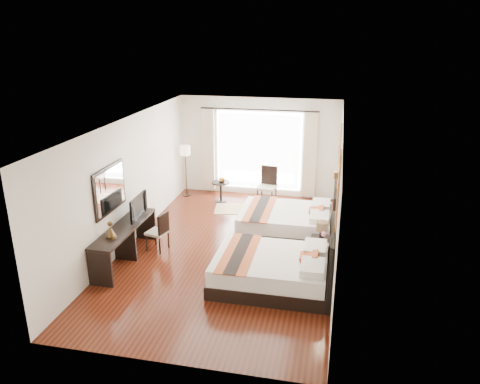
% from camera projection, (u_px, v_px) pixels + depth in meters
% --- Properties ---
extents(floor, '(4.50, 7.50, 0.01)m').
position_uv_depth(floor, '(229.00, 250.00, 10.21)').
color(floor, '#361309').
rests_on(floor, ground).
extents(ceiling, '(4.50, 7.50, 0.02)m').
position_uv_depth(ceiling, '(228.00, 123.00, 9.29)').
color(ceiling, white).
rests_on(ceiling, wall_headboard).
extents(wall_headboard, '(0.01, 7.50, 2.80)m').
position_uv_depth(wall_headboard, '(338.00, 197.00, 9.31)').
color(wall_headboard, silver).
rests_on(wall_headboard, floor).
extents(wall_desk, '(0.01, 7.50, 2.80)m').
position_uv_depth(wall_desk, '(128.00, 183.00, 10.19)').
color(wall_desk, silver).
rests_on(wall_desk, floor).
extents(wall_window, '(4.50, 0.01, 2.80)m').
position_uv_depth(wall_window, '(259.00, 147.00, 13.21)').
color(wall_window, silver).
rests_on(wall_window, floor).
extents(wall_entry, '(4.50, 0.01, 2.80)m').
position_uv_depth(wall_entry, '(164.00, 278.00, 6.29)').
color(wall_entry, silver).
rests_on(wall_entry, floor).
extents(window_glass, '(2.40, 0.02, 2.20)m').
position_uv_depth(window_glass, '(259.00, 151.00, 13.23)').
color(window_glass, white).
rests_on(window_glass, wall_window).
extents(sheer_curtain, '(2.30, 0.02, 2.10)m').
position_uv_depth(sheer_curtain, '(258.00, 151.00, 13.17)').
color(sheer_curtain, white).
rests_on(sheer_curtain, wall_window).
extents(drape_left, '(0.35, 0.14, 2.35)m').
position_uv_depth(drape_left, '(208.00, 150.00, 13.42)').
color(drape_left, '#B5A18C').
rests_on(drape_left, floor).
extents(drape_right, '(0.35, 0.14, 2.35)m').
position_uv_depth(drape_right, '(310.00, 155.00, 12.86)').
color(drape_right, '#B5A18C').
rests_on(drape_right, floor).
extents(art_panel_near, '(0.03, 0.50, 1.35)m').
position_uv_depth(art_panel_near, '(338.00, 191.00, 8.01)').
color(art_panel_near, maroon).
rests_on(art_panel_near, wall_headboard).
extents(art_panel_far, '(0.03, 0.50, 1.35)m').
position_uv_depth(art_panel_far, '(340.00, 156.00, 10.18)').
color(art_panel_far, maroon).
rests_on(art_panel_far, wall_headboard).
extents(wall_sconce, '(0.10, 0.14, 0.14)m').
position_uv_depth(wall_sconce, '(337.00, 175.00, 8.97)').
color(wall_sconce, '#48321A').
rests_on(wall_sconce, wall_headboard).
extents(mirror_frame, '(0.04, 1.25, 0.95)m').
position_uv_depth(mirror_frame, '(110.00, 189.00, 9.31)').
color(mirror_frame, black).
rests_on(mirror_frame, wall_desk).
extents(mirror_glass, '(0.01, 1.12, 0.82)m').
position_uv_depth(mirror_glass, '(111.00, 189.00, 9.30)').
color(mirror_glass, white).
rests_on(mirror_glass, mirror_frame).
extents(bed_near, '(2.21, 1.72, 1.25)m').
position_uv_depth(bed_near, '(276.00, 269.00, 8.74)').
color(bed_near, black).
rests_on(bed_near, floor).
extents(bed_far, '(2.21, 1.73, 1.25)m').
position_uv_depth(bed_far, '(290.00, 221.00, 10.92)').
color(bed_far, black).
rests_on(bed_far, floor).
extents(nightstand, '(0.44, 0.55, 0.53)m').
position_uv_depth(nightstand, '(321.00, 251.00, 9.56)').
color(nightstand, black).
rests_on(nightstand, floor).
extents(table_lamp, '(0.25, 0.25, 0.39)m').
position_uv_depth(table_lamp, '(322.00, 228.00, 9.45)').
color(table_lamp, black).
rests_on(table_lamp, nightstand).
extents(vase, '(0.17, 0.17, 0.14)m').
position_uv_depth(vase, '(323.00, 241.00, 9.31)').
color(vase, black).
rests_on(vase, nightstand).
extents(console_desk, '(0.50, 2.20, 0.76)m').
position_uv_depth(console_desk, '(125.00, 243.00, 9.65)').
color(console_desk, black).
rests_on(console_desk, floor).
extents(television, '(0.14, 0.85, 0.49)m').
position_uv_depth(television, '(135.00, 206.00, 9.95)').
color(television, black).
rests_on(television, console_desk).
extents(bronze_figurine, '(0.21, 0.21, 0.30)m').
position_uv_depth(bronze_figurine, '(111.00, 231.00, 8.98)').
color(bronze_figurine, '#48321A').
rests_on(bronze_figurine, console_desk).
extents(desk_chair, '(0.48, 0.48, 0.87)m').
position_uv_depth(desk_chair, '(158.00, 238.00, 10.16)').
color(desk_chair, tan).
rests_on(desk_chair, floor).
extents(floor_lamp, '(0.30, 0.30, 1.47)m').
position_uv_depth(floor_lamp, '(185.00, 154.00, 13.13)').
color(floor_lamp, black).
rests_on(floor_lamp, floor).
extents(side_table, '(0.50, 0.50, 0.58)m').
position_uv_depth(side_table, '(221.00, 192.00, 12.99)').
color(side_table, black).
rests_on(side_table, floor).
extents(fruit_bowl, '(0.26, 0.26, 0.06)m').
position_uv_depth(fruit_bowl, '(222.00, 181.00, 12.88)').
color(fruit_bowl, '#442E18').
rests_on(fruit_bowl, side_table).
extents(window_chair, '(0.55, 0.55, 1.04)m').
position_uv_depth(window_chair, '(267.00, 193.00, 12.81)').
color(window_chair, tan).
rests_on(window_chair, floor).
extents(jute_rug, '(1.30, 0.98, 0.01)m').
position_uv_depth(jute_rug, '(237.00, 209.00, 12.53)').
color(jute_rug, tan).
rests_on(jute_rug, floor).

